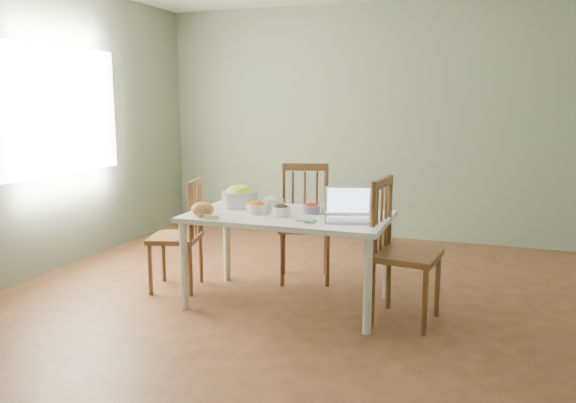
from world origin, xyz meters
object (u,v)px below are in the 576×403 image
(bowl_squash, at_px, (240,196))
(laptop, at_px, (349,205))
(chair_right, at_px, (407,252))
(bread_boule, at_px, (203,209))
(dining_table, at_px, (288,259))
(chair_left, at_px, (175,235))
(chair_far, at_px, (305,224))

(bowl_squash, bearing_deg, laptop, -14.77)
(chair_right, distance_m, bowl_squash, 1.46)
(bread_boule, xyz_separation_m, bowl_squash, (0.09, 0.47, 0.03))
(dining_table, relative_size, chair_left, 1.63)
(dining_table, xyz_separation_m, laptop, (0.50, -0.09, 0.48))
(chair_far, bearing_deg, dining_table, -102.48)
(chair_far, distance_m, bread_boule, 1.09)
(dining_table, xyz_separation_m, chair_right, (0.93, -0.05, 0.16))
(chair_right, height_order, bread_boule, chair_right)
(chair_left, xyz_separation_m, bread_boule, (0.44, -0.32, 0.31))
(laptop, bearing_deg, dining_table, 154.67)
(chair_far, distance_m, bowl_squash, 0.69)
(chair_far, height_order, laptop, chair_far)
(chair_right, relative_size, bread_boule, 6.11)
(bread_boule, distance_m, bowl_squash, 0.48)
(bread_boule, height_order, laptop, laptop)
(chair_left, xyz_separation_m, bowl_squash, (0.54, 0.15, 0.34))
(dining_table, bearing_deg, chair_left, 178.58)
(chair_far, xyz_separation_m, chair_left, (-0.96, -0.60, -0.04))
(chair_left, bearing_deg, laptop, 71.01)
(chair_left, bearing_deg, chair_right, 73.04)
(chair_far, xyz_separation_m, laptop, (0.57, -0.72, 0.33))
(bread_boule, distance_m, laptop, 1.11)
(bread_boule, bearing_deg, dining_table, 27.10)
(chair_left, relative_size, chair_right, 0.91)
(bread_boule, height_order, bowl_squash, bowl_squash)
(dining_table, height_order, chair_far, chair_far)
(bread_boule, bearing_deg, chair_right, 9.20)
(chair_right, height_order, laptop, chair_right)
(dining_table, bearing_deg, laptop, -10.21)
(chair_left, xyz_separation_m, laptop, (1.53, -0.12, 0.37))
(dining_table, bearing_deg, bowl_squash, 160.74)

